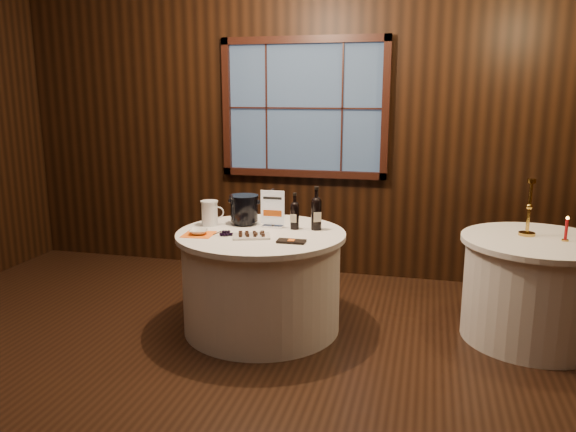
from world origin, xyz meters
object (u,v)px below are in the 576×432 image
(brass_candlestick, at_px, (529,215))
(red_candle, at_px, (566,231))
(main_table, at_px, (262,280))
(chocolate_box, at_px, (291,241))
(ice_bucket, at_px, (244,209))
(port_bottle_left, at_px, (295,213))
(side_table, at_px, (534,289))
(port_bottle_right, at_px, (316,211))
(grape_bunch, at_px, (226,234))
(glass_pitcher, at_px, (210,213))
(cracker_bowl, at_px, (199,232))
(sign_stand, at_px, (273,214))
(chocolate_plate, at_px, (251,235))

(brass_candlestick, bearing_deg, red_candle, -24.85)
(main_table, xyz_separation_m, chocolate_box, (0.29, -0.23, 0.39))
(ice_bucket, bearing_deg, main_table, -46.01)
(port_bottle_left, distance_m, chocolate_box, 0.41)
(side_table, height_order, red_candle, red_candle)
(side_table, xyz_separation_m, port_bottle_left, (-1.78, -0.14, 0.50))
(port_bottle_right, relative_size, grape_bunch, 2.07)
(glass_pitcher, bearing_deg, cracker_bowl, -106.61)
(grape_bunch, xyz_separation_m, cracker_bowl, (-0.21, -0.01, 0.00))
(cracker_bowl, bearing_deg, sign_stand, 36.82)
(side_table, distance_m, chocolate_plate, 2.11)
(side_table, bearing_deg, chocolate_plate, -167.02)
(sign_stand, height_order, glass_pitcher, sign_stand)
(main_table, bearing_deg, port_bottle_right, 24.43)
(brass_candlestick, bearing_deg, chocolate_box, -159.19)
(side_table, distance_m, brass_candlestick, 0.55)
(port_bottle_right, height_order, ice_bucket, port_bottle_right)
(glass_pitcher, xyz_separation_m, cracker_bowl, (0.03, -0.30, -0.08))
(cracker_bowl, height_order, brass_candlestick, brass_candlestick)
(side_table, height_order, grape_bunch, grape_bunch)
(port_bottle_left, bearing_deg, chocolate_box, -74.83)
(main_table, distance_m, glass_pitcher, 0.67)
(port_bottle_right, bearing_deg, glass_pitcher, 159.69)
(chocolate_box, bearing_deg, grape_bunch, 172.62)
(chocolate_box, bearing_deg, main_table, 140.32)
(port_bottle_left, height_order, brass_candlestick, brass_candlestick)
(port_bottle_left, distance_m, grape_bunch, 0.56)
(side_table, xyz_separation_m, glass_pitcher, (-2.45, -0.19, 0.48))
(red_candle, bearing_deg, brass_candlestick, 155.15)
(chocolate_box, bearing_deg, port_bottle_right, 75.85)
(sign_stand, xyz_separation_m, port_bottle_right, (0.34, 0.01, 0.04))
(main_table, height_order, grape_bunch, grape_bunch)
(sign_stand, height_order, cracker_bowl, sign_stand)
(sign_stand, relative_size, chocolate_plate, 0.97)
(grape_bunch, xyz_separation_m, red_candle, (2.39, 0.46, 0.05))
(chocolate_plate, xyz_separation_m, glass_pitcher, (-0.43, 0.27, 0.08))
(main_table, xyz_separation_m, port_bottle_left, (0.22, 0.16, 0.51))
(port_bottle_left, bearing_deg, chocolate_plate, -122.40)
(port_bottle_left, height_order, chocolate_box, port_bottle_left)
(sign_stand, bearing_deg, port_bottle_right, 1.67)
(ice_bucket, distance_m, brass_candlestick, 2.14)
(main_table, bearing_deg, chocolate_box, -38.59)
(glass_pitcher, distance_m, cracker_bowl, 0.31)
(sign_stand, relative_size, cracker_bowl, 2.24)
(port_bottle_left, height_order, cracker_bowl, port_bottle_left)
(port_bottle_left, relative_size, ice_bucket, 1.20)
(glass_pitcher, xyz_separation_m, brass_candlestick, (2.38, 0.28, 0.05))
(main_table, height_order, port_bottle_right, port_bottle_right)
(glass_pitcher, bearing_deg, port_bottle_right, -17.29)
(sign_stand, height_order, grape_bunch, sign_stand)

